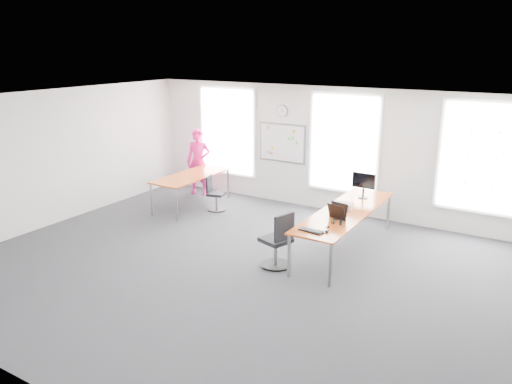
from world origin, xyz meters
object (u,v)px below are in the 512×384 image
Objects in this scene: chair_right at (278,243)px; keyboard at (311,231)px; person at (199,162)px; monitor at (364,183)px; desk_right at (345,213)px; desk_left at (191,178)px; chair_left at (214,195)px; headphones at (337,222)px.

chair_right is 0.75m from keyboard.
person is 3.27× the size of monitor.
chair_right is (-0.74, -1.37, -0.30)m from desk_right.
desk_right is 1.51× the size of desk_left.
monitor is at bearing 96.63° from keyboard.
monitor is (4.33, 0.31, 0.40)m from desk_left.
monitor is at bearing -30.30° from person.
desk_left is 4.14m from chair_right.
chair_left is 1.56m from person.
chair_left reaches higher than desk_right.
keyboard is at bearing -91.71° from monitor.
desk_right is at bearing -8.76° from desk_left.
headphones is at bearing -79.11° from desk_right.
monitor reaches higher than keyboard.
chair_right reaches higher than desk_left.
monitor is (3.67, 0.25, 0.77)m from chair_left.
monitor is (4.83, -0.65, 0.25)m from person.
keyboard is (4.74, -3.00, -0.06)m from person.
chair_right is at bearing -171.34° from keyboard.
chair_right is 2.55m from monitor.
person reaches higher than desk_right.
desk_left is (-4.33, 0.67, -0.02)m from desk_right.
desk_right is 17.08× the size of headphones.
headphones is (4.99, -2.46, -0.02)m from person.
keyboard reaches higher than desk_right.
person reaches higher than keyboard.
desk_left is 5.02× the size of keyboard.
chair_right is at bearing -107.00° from monitor.
chair_left is 3.76m from monitor.
person is 5.61m from keyboard.
desk_left is at bearing 77.94° from chair_left.
chair_right is at bearing -58.87° from person.
headphones is (0.16, -0.83, 0.11)m from desk_right.
monitor is (-0.00, 0.97, 0.38)m from desk_right.
headphones is at bearing 138.78° from chair_right.
keyboard is (-0.09, -1.38, 0.06)m from desk_right.
person reaches higher than desk_left.
chair_left is at bearing 158.48° from keyboard.
chair_right is 2.38× the size of keyboard.
monitor is (0.09, 2.35, 0.32)m from keyboard.
desk_right is 1.59m from chair_right.
desk_right is at bearing -117.77° from chair_left.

